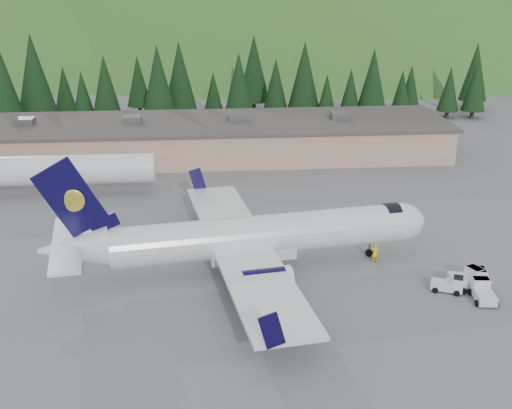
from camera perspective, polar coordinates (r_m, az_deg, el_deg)
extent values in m
plane|color=#5D5D63|center=(59.50, 0.49, -5.63)|extent=(600.00, 600.00, 0.00)
cylinder|color=white|center=(58.14, 0.50, -2.71)|extent=(27.33, 7.64, 3.64)
ellipsoid|color=white|center=(62.56, 12.64, -1.51)|extent=(5.22, 4.30, 3.64)
cylinder|color=black|center=(62.00, 11.86, -1.22)|extent=(1.79, 3.17, 3.00)
cone|color=white|center=(56.63, -15.91, -3.77)|extent=(6.28, 4.46, 3.64)
cube|color=white|center=(58.55, -0.42, -4.17)|extent=(8.12, 4.22, 0.97)
cube|color=white|center=(58.12, -1.36, -3.76)|extent=(10.17, 33.32, 0.34)
cube|color=#0A0632|center=(72.58, -5.23, 2.23)|extent=(1.96, 0.44, 2.78)
cube|color=#0A0632|center=(43.06, 1.41, -11.15)|extent=(1.96, 0.44, 2.78)
cylinder|color=#0A0632|center=(63.67, -1.56, -2.34)|extent=(4.35, 2.81, 2.23)
cylinder|color=white|center=(64.04, 0.05, -2.20)|extent=(0.93, 2.42, 2.36)
cube|color=white|center=(63.47, -1.57, -1.90)|extent=(2.14, 0.56, 0.87)
cylinder|color=#0A0632|center=(53.76, 0.94, -6.85)|extent=(4.35, 2.81, 2.23)
cylinder|color=white|center=(54.19, 2.83, -6.63)|extent=(0.93, 2.42, 2.36)
cube|color=white|center=(53.51, 0.94, -6.34)|extent=(2.14, 0.56, 0.87)
cube|color=#0A0632|center=(54.99, -16.16, 0.56)|extent=(5.96, 1.18, 7.10)
ellipsoid|color=yellow|center=(55.22, -15.93, 0.46)|extent=(1.92, 0.46, 1.92)
ellipsoid|color=yellow|center=(54.86, -15.94, 0.32)|extent=(1.92, 0.46, 1.92)
cube|color=#0A0632|center=(55.76, -13.33, -1.66)|extent=(2.68, 0.64, 1.92)
cube|color=white|center=(56.48, -16.44, -3.35)|extent=(4.29, 12.33, 0.21)
cylinder|color=slate|center=(62.32, 10.06, -3.82)|extent=(0.22, 0.22, 1.74)
cylinder|color=black|center=(62.53, 10.03, -4.24)|extent=(0.77, 0.38, 0.74)
cylinder|color=slate|center=(60.85, -2.76, -4.03)|extent=(0.26, 0.26, 1.93)
cylinder|color=black|center=(61.09, -2.39, -4.37)|extent=(1.10, 0.49, 1.06)
cylinder|color=black|center=(60.97, -3.11, -4.44)|extent=(1.10, 0.49, 1.06)
cylinder|color=slate|center=(56.22, -1.75, -6.17)|extent=(0.26, 0.26, 1.93)
cylinder|color=black|center=(56.48, -1.36, -6.53)|extent=(1.10, 0.49, 1.06)
cylinder|color=black|center=(56.34, -2.13, -6.61)|extent=(1.10, 0.49, 1.06)
cylinder|color=white|center=(80.45, -16.84, 2.96)|extent=(22.00, 3.60, 3.60)
cube|color=silver|center=(58.61, 18.09, -6.52)|extent=(3.48, 2.68, 0.73)
cube|color=silver|center=(59.05, 18.86, -5.73)|extent=(1.54, 1.75, 0.94)
cube|color=black|center=(58.88, 18.91, -5.37)|extent=(1.40, 1.61, 0.10)
cylinder|color=black|center=(59.93, 18.19, -6.22)|extent=(0.63, 0.44, 0.58)
cylinder|color=black|center=(58.96, 19.35, -6.82)|extent=(0.63, 0.44, 0.58)
cylinder|color=black|center=(58.54, 16.76, -6.71)|extent=(0.63, 0.44, 0.58)
cylinder|color=black|center=(57.54, 17.93, -7.34)|extent=(0.63, 0.44, 0.58)
cube|color=silver|center=(57.61, 16.59, -6.93)|extent=(2.95, 2.27, 0.62)
cube|color=silver|center=(57.38, 17.53, -6.56)|extent=(1.30, 1.48, 0.79)
cube|color=black|center=(57.23, 17.57, -6.24)|extent=(1.19, 1.37, 0.09)
cylinder|color=black|center=(58.35, 17.48, -6.93)|extent=(0.53, 0.38, 0.49)
cylinder|color=black|center=(57.09, 17.42, -7.56)|extent=(0.53, 0.38, 0.49)
cylinder|color=black|center=(58.36, 15.74, -6.73)|extent=(0.53, 0.38, 0.49)
cylinder|color=black|center=(57.10, 15.65, -7.35)|extent=(0.53, 0.38, 0.49)
cube|color=silver|center=(56.92, 19.57, -7.57)|extent=(1.80, 3.11, 0.69)
cube|color=silver|center=(57.49, 19.35, -6.60)|extent=(1.48, 1.13, 0.89)
cube|color=black|center=(57.32, 19.39, -6.24)|extent=(1.37, 1.02, 0.10)
cylinder|color=black|center=(57.63, 18.50, -7.38)|extent=(0.28, 0.57, 0.55)
cylinder|color=black|center=(58.11, 20.00, -7.33)|extent=(0.28, 0.57, 0.55)
cylinder|color=black|center=(55.97, 19.05, -8.31)|extent=(0.28, 0.57, 0.55)
cylinder|color=black|center=(56.47, 20.59, -8.25)|extent=(0.28, 0.57, 0.55)
cube|color=tan|center=(94.26, -4.71, 5.76)|extent=(70.00, 16.00, 4.80)
cube|color=#47423D|center=(93.65, -4.75, 7.27)|extent=(71.00, 17.00, 0.40)
cube|color=slate|center=(96.78, -19.84, 6.96)|extent=(2.50, 2.50, 1.00)
cube|color=slate|center=(94.04, -10.92, 7.43)|extent=(2.50, 2.50, 1.00)
cube|color=slate|center=(93.65, -1.68, 7.74)|extent=(2.50, 2.50, 1.00)
cube|color=slate|center=(95.63, 7.42, 7.84)|extent=(2.50, 2.50, 1.00)
cube|color=silver|center=(59.02, 18.21, -6.35)|extent=(3.31, 2.04, 0.72)
cube|color=silver|center=(59.01, 19.25, -5.81)|extent=(1.26, 1.59, 0.93)
cube|color=black|center=(58.84, 19.30, -5.45)|extent=(1.14, 1.48, 0.10)
cylinder|color=black|center=(60.11, 18.97, -6.24)|extent=(0.61, 0.32, 0.58)
cylinder|color=black|center=(58.69, 19.34, -6.95)|extent=(0.61, 0.32, 0.58)
cylinder|color=black|center=(59.62, 17.04, -6.23)|extent=(0.61, 0.32, 0.58)
cylinder|color=black|center=(58.19, 17.36, -6.95)|extent=(0.61, 0.32, 0.58)
imported|color=yellow|center=(61.16, 10.52, -4.26)|extent=(0.72, 0.49, 1.90)
cone|color=black|center=(114.31, -21.63, 10.04)|extent=(6.11, 6.11, 12.49)
cone|color=black|center=(117.96, -19.13, 10.96)|extent=(6.59, 6.59, 13.49)
cone|color=black|center=(122.95, -16.67, 9.85)|extent=(3.94, 3.94, 8.06)
cone|color=black|center=(114.73, -15.15, 9.35)|extent=(4.03, 4.03, 8.25)
cone|color=black|center=(113.41, -13.25, 10.19)|extent=(5.16, 5.16, 10.56)
cone|color=black|center=(123.17, -10.43, 10.76)|extent=(4.53, 4.53, 9.27)
cone|color=black|center=(110.06, -8.69, 10.74)|extent=(5.93, 5.93, 12.13)
cone|color=black|center=(114.12, -6.80, 11.19)|extent=(5.95, 5.95, 12.18)
cone|color=black|center=(118.38, -3.81, 9.99)|extent=(3.53, 3.53, 7.22)
cone|color=black|center=(111.28, -1.54, 10.63)|extent=(5.31, 5.31, 10.87)
cone|color=black|center=(122.85, -0.19, 12.00)|extent=(6.00, 6.00, 12.26)
cone|color=black|center=(116.99, 1.76, 10.60)|extent=(4.56, 4.56, 9.33)
cone|color=black|center=(116.81, 4.32, 11.39)|extent=(5.82, 5.82, 11.90)
cone|color=black|center=(115.37, 6.30, 9.66)|extent=(3.57, 3.57, 7.30)
cone|color=black|center=(115.93, 8.39, 9.90)|extent=(3.98, 3.98, 8.14)
cone|color=black|center=(116.37, 10.35, 10.81)|extent=(5.41, 5.41, 11.06)
cone|color=black|center=(121.10, 12.82, 9.86)|extent=(3.67, 3.67, 7.50)
cone|color=black|center=(123.53, 13.57, 10.15)|extent=(3.90, 3.90, 7.97)
cone|color=black|center=(123.12, 16.81, 9.81)|extent=(3.89, 3.89, 7.96)
cone|color=black|center=(124.05, 18.90, 9.88)|extent=(4.22, 4.22, 8.63)
cone|color=black|center=(131.95, 18.90, 11.11)|extent=(5.32, 5.32, 10.88)
ellipsoid|color=#2C5A19|center=(280.18, 4.80, -3.05)|extent=(420.00, 300.00, 300.00)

